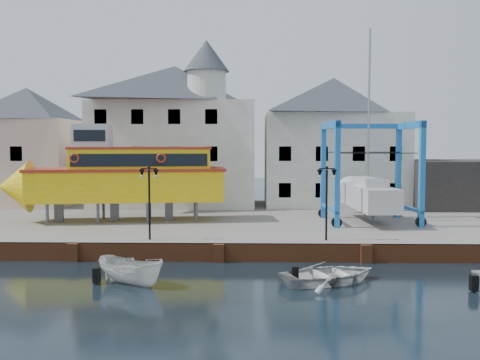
{
  "coord_description": "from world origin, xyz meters",
  "views": [
    {
      "loc": [
        1.83,
        -28.72,
        6.5
      ],
      "look_at": [
        1.0,
        7.0,
        4.0
      ],
      "focal_mm": 40.0,
      "sensor_mm": 36.0,
      "label": 1
    }
  ],
  "objects": [
    {
      "name": "hardstanding",
      "position": [
        0.0,
        11.0,
        0.5
      ],
      "size": [
        44.0,
        22.0,
        1.0
      ],
      "primitive_type": "cube",
      "color": "slate",
      "rests_on": "ground"
    },
    {
      "name": "building_pink",
      "position": [
        -18.0,
        18.0,
        6.15
      ],
      "size": [
        8.0,
        7.0,
        10.3
      ],
      "color": "beige",
      "rests_on": "hardstanding"
    },
    {
      "name": "building_white_right",
      "position": [
        9.0,
        19.0,
        6.6
      ],
      "size": [
        12.0,
        8.0,
        11.2
      ],
      "color": "beige",
      "rests_on": "hardstanding"
    },
    {
      "name": "motorboat_a",
      "position": [
        -3.75,
        -4.63,
        0.0
      ],
      "size": [
        3.95,
        3.11,
        1.45
      ],
      "primitive_type": "imported",
      "rotation": [
        0.0,
        0.0,
        1.04
      ],
      "color": "silver",
      "rests_on": "ground"
    },
    {
      "name": "lamp_post_right",
      "position": [
        6.0,
        1.2,
        4.17
      ],
      "size": [
        1.12,
        0.32,
        4.2
      ],
      "color": "black",
      "rests_on": "hardstanding"
    },
    {
      "name": "quay_wall",
      "position": [
        -0.0,
        0.1,
        0.5
      ],
      "size": [
        44.0,
        0.47,
        1.0
      ],
      "color": "brown",
      "rests_on": "ground"
    },
    {
      "name": "tour_boat",
      "position": [
        -7.84,
        8.46,
        4.19
      ],
      "size": [
        15.91,
        5.79,
        6.77
      ],
      "rotation": [
        0.0,
        0.0,
        0.14
      ],
      "color": "#59595E",
      "rests_on": "hardstanding"
    },
    {
      "name": "lamp_post_left",
      "position": [
        -4.0,
        1.2,
        4.17
      ],
      "size": [
        1.12,
        0.32,
        4.2
      ],
      "color": "black",
      "rests_on": "hardstanding"
    },
    {
      "name": "shed_dark",
      "position": [
        19.0,
        17.0,
        3.0
      ],
      "size": [
        8.0,
        7.0,
        4.0
      ],
      "primitive_type": "cube",
      "color": "black",
      "rests_on": "hardstanding"
    },
    {
      "name": "motorboat_b",
      "position": [
        5.44,
        -4.12,
        0.0
      ],
      "size": [
        5.66,
        4.93,
        0.98
      ],
      "primitive_type": "imported",
      "rotation": [
        0.0,
        0.0,
        1.96
      ],
      "color": "silver",
      "rests_on": "ground"
    },
    {
      "name": "travel_lift",
      "position": [
        9.86,
        8.97,
        3.23
      ],
      "size": [
        6.53,
        8.96,
        13.35
      ],
      "rotation": [
        0.0,
        0.0,
        0.06
      ],
      "color": "#1B6CAA",
      "rests_on": "hardstanding"
    },
    {
      "name": "ground",
      "position": [
        0.0,
        0.0,
        0.0
      ],
      "size": [
        140.0,
        140.0,
        0.0
      ],
      "primitive_type": "plane",
      "color": "black",
      "rests_on": "ground"
    },
    {
      "name": "building_white_main",
      "position": [
        -4.87,
        18.39,
        7.34
      ],
      "size": [
        14.0,
        8.3,
        14.0
      ],
      "color": "beige",
      "rests_on": "hardstanding"
    }
  ]
}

